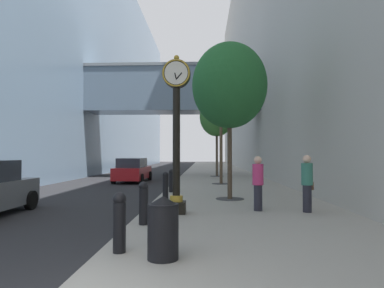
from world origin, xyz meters
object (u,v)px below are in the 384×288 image
(bollard_nearest, at_px, (119,221))
(bollard_fifth, at_px, (171,180))
(street_clock, at_px, (176,126))
(pedestrian_by_clock, at_px, (258,182))
(bollard_second, at_px, (144,202))
(trash_bin, at_px, (163,227))
(pedestrian_walking, at_px, (307,182))
(car_red_mid, at_px, (133,170))
(street_tree_near, at_px, (229,86))
(street_tree_mid_far, at_px, (217,117))
(bollard_fourth, at_px, (165,185))
(street_tree_mid_near, at_px, (221,97))

(bollard_nearest, xyz_separation_m, bollard_fifth, (0.00, 9.62, 0.00))
(street_clock, relative_size, pedestrian_by_clock, 2.80)
(street_clock, xyz_separation_m, pedestrian_by_clock, (2.49, 0.56, -1.70))
(bollard_second, height_order, bollard_fifth, same)
(street_clock, distance_m, bollard_second, 2.69)
(bollard_second, relative_size, bollard_fifth, 1.00)
(trash_bin, xyz_separation_m, pedestrian_by_clock, (2.35, 4.95, 0.36))
(street_clock, height_order, bollard_fifth, street_clock)
(bollard_fifth, bearing_deg, bollard_nearest, -90.00)
(pedestrian_walking, xyz_separation_m, pedestrian_by_clock, (-1.45, 0.20, -0.02))
(bollard_fifth, relative_size, car_red_mid, 0.23)
(car_red_mid, bearing_deg, street_tree_near, -58.84)
(pedestrian_by_clock, bearing_deg, street_tree_mid_far, 92.34)
(bollard_second, distance_m, street_tree_near, 6.74)
(bollard_fifth, bearing_deg, car_red_mid, 114.43)
(bollard_nearest, height_order, trash_bin, bollard_nearest)
(street_tree_near, bearing_deg, bollard_second, -117.06)
(bollard_nearest, height_order, street_tree_mid_far, street_tree_mid_far)
(bollard_fourth, xyz_separation_m, car_red_mid, (-3.37, 9.82, 0.09))
(bollard_fourth, xyz_separation_m, pedestrian_walking, (4.63, -2.82, 0.35))
(street_clock, relative_size, street_tree_mid_far, 0.75)
(pedestrian_walking, relative_size, car_red_mid, 0.37)
(bollard_fourth, distance_m, street_tree_near, 4.63)
(bollard_second, height_order, street_tree_mid_far, street_tree_mid_far)
(street_clock, relative_size, pedestrian_walking, 2.73)
(street_tree_near, xyz_separation_m, street_tree_mid_far, (0.00, 13.66, 0.26))
(pedestrian_by_clock, bearing_deg, street_clock, -167.40)
(street_tree_mid_near, height_order, pedestrian_by_clock, street_tree_mid_near)
(street_clock, bearing_deg, street_tree_near, 60.96)
(street_tree_mid_near, relative_size, pedestrian_walking, 3.79)
(pedestrian_by_clock, height_order, car_red_mid, pedestrian_by_clock)
(pedestrian_by_clock, bearing_deg, car_red_mid, 117.74)
(bollard_fifth, xyz_separation_m, car_red_mid, (-3.37, 7.42, 0.09))
(street_tree_mid_near, xyz_separation_m, trash_bin, (-1.68, -14.50, -4.60))
(bollard_fifth, distance_m, street_tree_mid_far, 12.34)
(street_tree_mid_near, distance_m, trash_bin, 15.31)
(street_tree_near, xyz_separation_m, pedestrian_by_clock, (0.67, -2.73, -3.55))
(pedestrian_by_clock, relative_size, car_red_mid, 0.36)
(street_tree_mid_far, relative_size, trash_bin, 5.98)
(street_clock, relative_size, trash_bin, 4.50)
(bollard_fourth, height_order, car_red_mid, car_red_mid)
(bollard_fourth, xyz_separation_m, street_tree_near, (2.51, 0.10, 3.88))
(bollard_nearest, distance_m, pedestrian_by_clock, 5.59)
(street_clock, xyz_separation_m, pedestrian_walking, (3.94, 0.36, -1.68))
(bollard_fifth, height_order, street_tree_mid_near, street_tree_mid_near)
(car_red_mid, bearing_deg, bollard_fourth, -71.06)
(bollard_fourth, bearing_deg, street_tree_near, 2.31)
(bollard_second, distance_m, bollard_fourth, 4.81)
(street_tree_mid_far, bearing_deg, street_tree_near, -90.00)
(pedestrian_walking, bearing_deg, bollard_fourth, 148.62)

